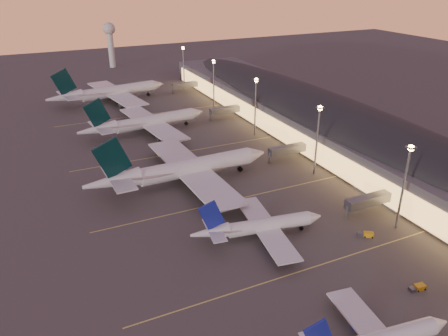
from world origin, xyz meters
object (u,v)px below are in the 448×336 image
airliner_narrow_north (258,226)px  airliner_wide_near (182,170)px  baggage_tug_c (366,234)px  airliner_wide_mid (145,123)px  baggage_tug_b (418,288)px  radar_tower (110,37)px  airliner_wide_far (109,92)px

airliner_narrow_north → airliner_wide_near: 40.96m
airliner_wide_near → baggage_tug_c: (35.55, -52.73, -4.92)m
airliner_wide_mid → baggage_tug_b: 134.03m
airliner_narrow_north → baggage_tug_b: bearing=-47.8°
radar_tower → baggage_tug_b: bearing=-87.8°
airliner_wide_near → radar_tower: radar_tower is taller
airliner_wide_mid → radar_tower: radar_tower is taller
airliner_narrow_north → airliner_wide_near: size_ratio=0.58×
airliner_wide_far → baggage_tug_c: airliner_wide_far is taller
airliner_wide_near → baggage_tug_b: (30.96, -75.23, -4.94)m
airliner_wide_near → baggage_tug_b: bearing=-69.6°
baggage_tug_c → radar_tower: bearing=128.1°
airliner_narrow_north → airliner_wide_mid: airliner_wide_mid is taller
airliner_wide_mid → airliner_wide_far: size_ratio=0.90×
airliner_wide_mid → baggage_tug_c: size_ratio=14.00×
airliner_narrow_north → baggage_tug_c: (27.87, -12.55, -2.99)m
airliner_narrow_north → airliner_wide_mid: bearing=101.6°
radar_tower → airliner_wide_far: bearing=-103.1°
airliner_wide_mid → baggage_tug_b: (28.31, -130.93, -4.44)m
airliner_wide_far → baggage_tug_b: bearing=-89.2°
airliner_wide_far → baggage_tug_c: (37.10, -165.76, -5.00)m
baggage_tug_c → baggage_tug_b: bearing=-66.8°
airliner_narrow_north → airliner_wide_mid: 96.03m
airliner_narrow_north → baggage_tug_c: bearing=-15.6°
airliner_narrow_north → airliner_wide_near: airliner_wide_near is taller
airliner_wide_mid → airliner_narrow_north: bearing=-94.2°
airliner_wide_far → radar_tower: radar_tower is taller
radar_tower → baggage_tug_b: (10.64, -282.30, -21.33)m
airliner_narrow_north → baggage_tug_b: (23.28, -35.05, -3.01)m
airliner_wide_near → baggage_tug_b: 81.50m
airliner_wide_near → airliner_wide_far: size_ratio=0.98×
airliner_wide_near → airliner_wide_mid: airliner_wide_near is taller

